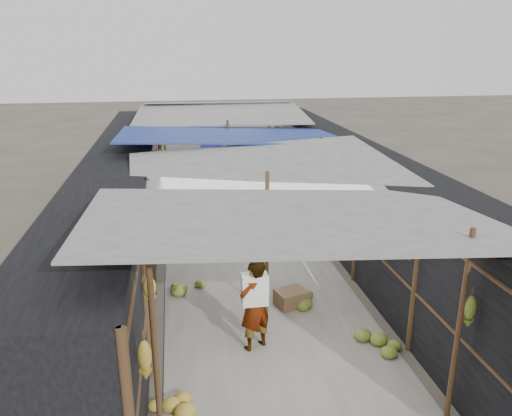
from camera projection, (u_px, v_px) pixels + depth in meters
aisle_slab at (240, 240)px, 12.24m from camera, size 3.60×16.00×0.02m
stall_left at (124, 201)px, 11.46m from camera, size 1.40×15.00×2.30m
stall_right at (348, 191)px, 12.30m from camera, size 1.40×15.00×2.30m
crate_near at (282, 237)px, 12.06m from camera, size 0.60×0.54×0.30m
crate_mid at (291, 298)px, 9.11m from camera, size 0.64×0.57×0.32m
crate_back at (195, 232)px, 12.44m from camera, size 0.47×0.40×0.28m
black_basin at (300, 223)px, 13.19m from camera, size 0.61×0.61×0.18m
vendor_elderly at (255, 305)px, 7.66m from camera, size 0.66×0.59×1.52m
shopper_blue at (218, 222)px, 11.27m from camera, size 0.90×0.81×1.52m
vendor_seated at (249, 187)px, 15.17m from camera, size 0.61×0.69×0.93m
market_canopy at (239, 141)px, 11.81m from camera, size 5.62×15.20×2.77m
hanging_bananas at (243, 170)px, 12.16m from camera, size 3.96×13.91×0.71m
floor_bananas at (240, 238)px, 12.02m from camera, size 3.86×10.75×0.33m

